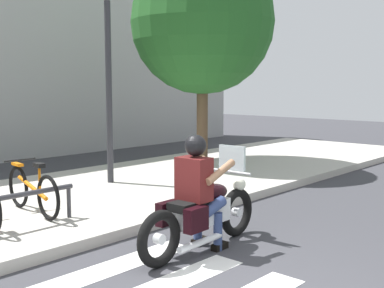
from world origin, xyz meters
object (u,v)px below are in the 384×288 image
rider (198,185)px  tree_near_rack (202,23)px  motorcycle (202,213)px  street_lamp (108,67)px  bicycle_4 (32,190)px

rider → tree_near_rack: (4.68, 4.03, 2.69)m
motorcycle → street_lamp: size_ratio=0.56×
motorcycle → tree_near_rack: tree_near_rack is taller
rider → street_lamp: (1.52, 3.63, 1.54)m
street_lamp → tree_near_rack: size_ratio=0.74×
tree_near_rack → motorcycle: bearing=-138.8°
motorcycle → street_lamp: 4.35m
tree_near_rack → rider: bearing=-139.2°
rider → street_lamp: 4.23m
motorcycle → tree_near_rack: 6.84m
motorcycle → street_lamp: (1.44, 3.63, 1.91)m
rider → bicycle_4: bearing=105.8°
bicycle_4 → tree_near_rack: tree_near_rack is taller
rider → tree_near_rack: 6.74m
street_lamp → tree_near_rack: (3.16, 0.40, 1.14)m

